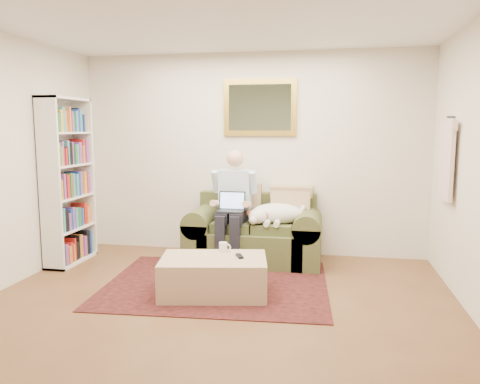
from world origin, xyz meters
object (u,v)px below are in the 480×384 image
(sleeping_dog, at_px, (277,214))
(ottoman, at_px, (214,276))
(sofa, at_px, (254,239))
(coffee_mug, at_px, (223,247))
(seated_man, at_px, (232,208))
(laptop, at_px, (231,206))
(bookshelf, at_px, (68,181))

(sleeping_dog, relative_size, ottoman, 0.65)
(sofa, height_order, coffee_mug, sofa)
(sofa, height_order, seated_man, seated_man)
(ottoman, height_order, coffee_mug, coffee_mug)
(sofa, distance_m, seated_man, 0.50)
(laptop, bearing_deg, sofa, 41.02)
(seated_man, relative_size, bookshelf, 0.69)
(laptop, xyz_separation_m, sleeping_dog, (0.54, 0.13, -0.10))
(sofa, xyz_separation_m, ottoman, (-0.21, -1.24, -0.09))
(ottoman, distance_m, bookshelf, 2.30)
(laptop, bearing_deg, coffee_mug, -84.19)
(ottoman, bearing_deg, coffee_mug, 78.85)
(ottoman, xyz_separation_m, coffee_mug, (0.05, 0.23, 0.24))
(sleeping_dog, bearing_deg, ottoman, -113.36)
(coffee_mug, bearing_deg, sofa, 80.84)
(sleeping_dog, height_order, ottoman, sleeping_dog)
(coffee_mug, bearing_deg, sleeping_dog, 63.89)
(sofa, height_order, bookshelf, bookshelf)
(coffee_mug, bearing_deg, seated_man, 95.38)
(sofa, bearing_deg, bookshelf, -168.46)
(laptop, relative_size, coffee_mug, 3.17)
(sleeping_dog, xyz_separation_m, ottoman, (-0.50, -1.16, -0.44))
(seated_man, bearing_deg, laptop, -90.00)
(ottoman, bearing_deg, bookshelf, 158.45)
(seated_man, height_order, sleeping_dog, seated_man)
(sofa, distance_m, sleeping_dog, 0.46)
(ottoman, height_order, bookshelf, bookshelf)
(coffee_mug, bearing_deg, bookshelf, 164.69)
(seated_man, relative_size, laptop, 4.33)
(sofa, relative_size, laptop, 5.15)
(seated_man, distance_m, laptop, 0.07)
(sofa, distance_m, bookshelf, 2.37)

